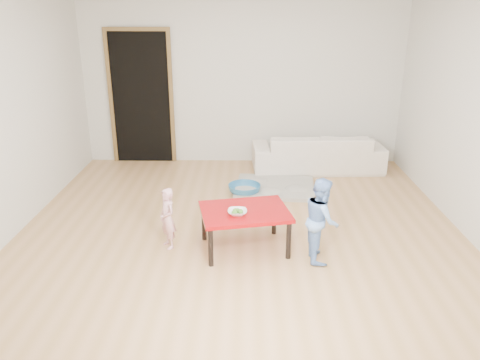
{
  "coord_description": "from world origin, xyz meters",
  "views": [
    {
      "loc": [
        0.07,
        -4.89,
        2.38
      ],
      "look_at": [
        0.0,
        -0.2,
        0.65
      ],
      "focal_mm": 35.0,
      "sensor_mm": 36.0,
      "label": 1
    }
  ],
  "objects_px": {
    "sofa": "(317,152)",
    "red_table": "(245,229)",
    "child_blue": "(321,219)",
    "basin": "(244,189)",
    "bowl": "(237,212)",
    "child_pink": "(168,218)"
  },
  "relations": [
    {
      "from": "red_table",
      "to": "bowl",
      "type": "bearing_deg",
      "value": -123.68
    },
    {
      "from": "basin",
      "to": "child_blue",
      "type": "bearing_deg",
      "value": -65.9
    },
    {
      "from": "sofa",
      "to": "red_table",
      "type": "bearing_deg",
      "value": 63.76
    },
    {
      "from": "bowl",
      "to": "sofa",
      "type": "bearing_deg",
      "value": 66.16
    },
    {
      "from": "sofa",
      "to": "child_blue",
      "type": "height_order",
      "value": "child_blue"
    },
    {
      "from": "bowl",
      "to": "basin",
      "type": "distance_m",
      "value": 1.68
    },
    {
      "from": "red_table",
      "to": "basin",
      "type": "xyz_separation_m",
      "value": [
        -0.01,
        1.52,
        -0.15
      ]
    },
    {
      "from": "bowl",
      "to": "child_blue",
      "type": "distance_m",
      "value": 0.83
    },
    {
      "from": "bowl",
      "to": "basin",
      "type": "relative_size",
      "value": 0.44
    },
    {
      "from": "red_table",
      "to": "bowl",
      "type": "relative_size",
      "value": 4.58
    },
    {
      "from": "red_table",
      "to": "child_blue",
      "type": "bearing_deg",
      "value": -13.86
    },
    {
      "from": "sofa",
      "to": "child_pink",
      "type": "height_order",
      "value": "child_pink"
    },
    {
      "from": "bowl",
      "to": "child_blue",
      "type": "height_order",
      "value": "child_blue"
    },
    {
      "from": "red_table",
      "to": "basin",
      "type": "height_order",
      "value": "red_table"
    },
    {
      "from": "bowl",
      "to": "child_blue",
      "type": "xyz_separation_m",
      "value": [
        0.83,
        -0.08,
        -0.04
      ]
    },
    {
      "from": "sofa",
      "to": "red_table",
      "type": "height_order",
      "value": "sofa"
    },
    {
      "from": "sofa",
      "to": "basin",
      "type": "distance_m",
      "value": 1.55
    },
    {
      "from": "sofa",
      "to": "red_table",
      "type": "xyz_separation_m",
      "value": [
        -1.11,
        -2.57,
        -0.07
      ]
    },
    {
      "from": "child_blue",
      "to": "bowl",
      "type": "bearing_deg",
      "value": 83.98
    },
    {
      "from": "red_table",
      "to": "child_blue",
      "type": "xyz_separation_m",
      "value": [
        0.76,
        -0.19,
        0.21
      ]
    },
    {
      "from": "sofa",
      "to": "child_pink",
      "type": "xyz_separation_m",
      "value": [
        -1.91,
        -2.54,
        0.04
      ]
    },
    {
      "from": "bowl",
      "to": "child_pink",
      "type": "height_order",
      "value": "child_pink"
    }
  ]
}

